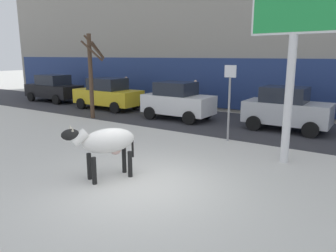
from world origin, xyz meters
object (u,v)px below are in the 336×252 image
object	(u,v)px
car_black_sedan	(54,88)
car_yellow_sedan	(108,94)
car_silver_hatchback	(286,109)
pedestrian_by_cars	(127,89)
cow_holstein	(107,142)
bare_tree_left_lot	(91,73)
billboard	(296,13)
pedestrian_near_billboard	(292,101)
pedestrian_far_left	(195,94)
street_sign	(229,97)
car_white_hatchback	(178,101)

from	to	relation	value
car_black_sedan	car_yellow_sedan	size ratio (longest dim) A/B	1.00
car_silver_hatchback	pedestrian_by_cars	bearing A→B (deg)	166.14
cow_holstein	bare_tree_left_lot	world-z (taller)	bare_tree_left_lot
billboard	car_silver_hatchback	distance (m)	5.70
car_silver_hatchback	pedestrian_near_billboard	world-z (taller)	car_silver_hatchback
car_yellow_sedan	car_silver_hatchback	bearing A→B (deg)	0.84
car_yellow_sedan	pedestrian_far_left	distance (m)	5.22
car_silver_hatchback	street_sign	bearing A→B (deg)	-113.29
billboard	pedestrian_far_left	distance (m)	10.69
car_yellow_sedan	street_sign	world-z (taller)	street_sign
billboard	car_black_sedan	distance (m)	17.78
car_yellow_sedan	pedestrian_far_left	xyz separation A→B (m)	(4.31, 2.95, -0.03)
pedestrian_by_cars	street_sign	bearing A→B (deg)	-30.42
billboard	car_yellow_sedan	xyz separation A→B (m)	(-11.37, 4.31, -3.41)
cow_holstein	car_silver_hatchback	distance (m)	8.71
pedestrian_near_billboard	pedestrian_by_cars	bearing A→B (deg)	180.00
pedestrian_near_billboard	car_black_sedan	bearing A→B (deg)	-170.28
car_white_hatchback	pedestrian_far_left	world-z (taller)	car_white_hatchback
car_yellow_sedan	car_white_hatchback	bearing A→B (deg)	-3.94
pedestrian_far_left	car_white_hatchback	bearing A→B (deg)	-76.34
car_white_hatchback	pedestrian_near_billboard	distance (m)	5.80
billboard	pedestrian_near_billboard	distance (m)	8.17
street_sign	cow_holstein	bearing A→B (deg)	-101.81
car_silver_hatchback	car_yellow_sedan	bearing A→B (deg)	-179.16
car_white_hatchback	bare_tree_left_lot	xyz separation A→B (m)	(-3.70, -2.20, 1.39)
billboard	car_white_hatchback	bearing A→B (deg)	147.70
cow_holstein	car_yellow_sedan	bearing A→B (deg)	133.73
pedestrian_far_left	street_sign	world-z (taller)	street_sign
car_black_sedan	car_yellow_sedan	bearing A→B (deg)	-3.38
car_yellow_sedan	car_silver_hatchback	world-z (taller)	car_silver_hatchback
pedestrian_by_cars	bare_tree_left_lot	xyz separation A→B (m)	(2.47, -5.50, 1.44)
car_yellow_sedan	pedestrian_near_billboard	bearing A→B (deg)	16.61
bare_tree_left_lot	pedestrian_by_cars	bearing A→B (deg)	114.15
car_silver_hatchback	bare_tree_left_lot	distance (m)	9.38
billboard	car_white_hatchback	size ratio (longest dim) A/B	1.59
pedestrian_near_billboard	pedestrian_far_left	distance (m)	5.57
cow_holstein	pedestrian_far_left	size ratio (longest dim) A/B	1.09
cow_holstein	pedestrian_by_cars	xyz separation A→B (m)	(-8.91, 11.16, -0.12)
car_white_hatchback	bare_tree_left_lot	size ratio (longest dim) A/B	0.84
pedestrian_far_left	pedestrian_near_billboard	bearing A→B (deg)	0.00
car_yellow_sedan	pedestrian_far_left	bearing A→B (deg)	34.34
car_black_sedan	pedestrian_far_left	world-z (taller)	car_black_sedan
pedestrian_near_billboard	pedestrian_far_left	bearing A→B (deg)	180.00
car_white_hatchback	street_sign	distance (m)	4.68
car_yellow_sedan	street_sign	bearing A→B (deg)	-18.12
car_yellow_sedan	pedestrian_near_billboard	size ratio (longest dim) A/B	2.43
car_black_sedan	pedestrian_far_left	xyz separation A→B (m)	(9.76, 2.63, -0.03)
car_silver_hatchback	pedestrian_far_left	bearing A→B (deg)	154.90
pedestrian_by_cars	street_sign	xyz separation A→B (m)	(10.01, -5.88, 0.79)
pedestrian_by_cars	street_sign	world-z (taller)	street_sign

